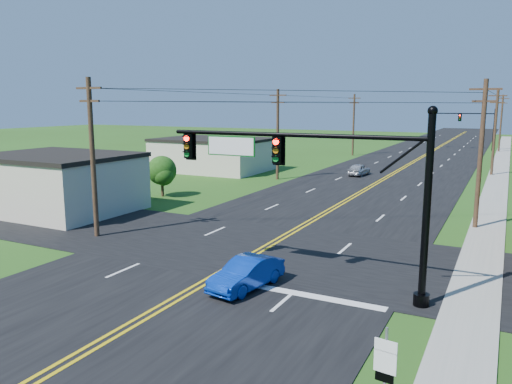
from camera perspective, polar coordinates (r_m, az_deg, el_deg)
The scene contains 18 objects.
ground at distance 17.28m, azimuth -18.43°, elevation -16.36°, with size 260.00×260.00×0.00m, color #264A15.
road_main at distance 62.18m, azimuth 16.31°, elevation 2.67°, with size 16.00×220.00×0.04m, color black.
road_cross at distance 26.43m, azimuth 0.44°, elevation -6.50°, with size 70.00×10.00×0.04m, color black.
sidewalk at distance 51.23m, azimuth 25.76°, elevation 0.60°, with size 2.00×160.00×0.08m, color gray.
signal_mast_main at distance 20.13m, azimuth 6.44°, elevation 2.01°, with size 11.30×0.60×7.48m.
signal_mast_far at distance 90.98m, azimuth 22.83°, elevation 7.35°, with size 10.98×0.60×7.48m.
cream_bldg_near at distance 37.95m, azimuth -21.72°, elevation 1.00°, with size 10.20×8.20×4.10m.
cream_bldg_far at distance 57.62m, azimuth -4.93°, elevation 4.32°, with size 12.20×9.20×3.70m.
utility_pole_left_a at distance 29.47m, azimuth -18.18°, elevation 4.04°, with size 1.80×0.28×9.00m.
utility_pole_left_b at distance 50.27m, azimuth 2.49°, elevation 6.80°, with size 1.80×0.28×9.00m.
utility_pole_left_c at distance 75.65m, azimuth 11.09°, elevation 7.70°, with size 1.80×0.28×9.00m.
utility_pole_right_a at distance 32.83m, azimuth 24.30°, elevation 4.22°, with size 1.80×0.28×9.00m.
utility_pole_right_b at distance 58.76m, azimuth 25.63°, elevation 6.29°, with size 1.80×0.28×9.00m.
utility_pole_right_c at distance 88.73m, azimuth 26.21°, elevation 7.18°, with size 1.80×0.28×9.00m.
tree_left at distance 41.68m, azimuth -10.71°, elevation 2.43°, with size 2.40×2.40×3.37m.
blue_car at distance 20.80m, azimuth -1.09°, elevation -9.38°, with size 1.32×3.79×1.25m, color #0731A9.
distant_car at distance 54.30m, azimuth 11.70°, elevation 2.50°, with size 1.50×3.72×1.27m, color #AFAFB4.
route_sign at distance 13.13m, azimuth 14.54°, elevation -18.54°, with size 0.57×0.13×2.27m.
Camera 1 is at (11.31, -10.67, 7.53)m, focal length 35.00 mm.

